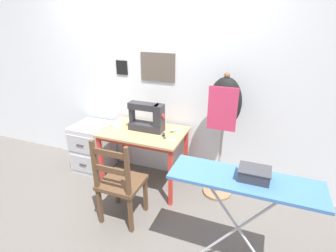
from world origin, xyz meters
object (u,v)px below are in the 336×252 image
Objects in this scene: thread_spool_mid_table at (173,131)px; filing_cabinet at (93,147)px; dress_form at (224,110)px; wooden_chair at (120,183)px; thread_spool_far_edge at (177,131)px; storage_box at (254,174)px; sewing_machine at (148,118)px; thread_spool_near_machine at (164,135)px; scissors at (167,139)px; ironing_board at (244,185)px; fabric_bowl at (117,125)px.

thread_spool_mid_table is 0.07× the size of filing_cabinet.
wooden_chair is at bearing -137.44° from dress_form.
thread_spool_far_edge is 1.24m from storage_box.
sewing_machine is 0.27m from thread_spool_near_machine.
wooden_chair reaches higher than thread_spool_far_edge.
storage_box is (1.19, -0.82, 0.06)m from sewing_machine.
thread_spool_near_machine is 0.07× the size of filing_cabinet.
thread_spool_mid_table is 1.27m from storage_box.
scissors is 0.10× the size of dress_form.
sewing_machine is 0.29× the size of dress_form.
scissors is 0.62× the size of storage_box.
ironing_board is at bearing -39.44° from scissors.
fabric_bowl is 0.62m from thread_spool_near_machine.
sewing_machine is 0.45× the size of wooden_chair.
ironing_board reaches higher than filing_cabinet.
wooden_chair is 0.65× the size of dress_form.
storage_box is (0.06, 0.02, 0.09)m from ironing_board.
wooden_chair reaches higher than thread_spool_mid_table.
ironing_board reaches higher than thread_spool_near_machine.
thread_spool_far_edge is at bearing 8.90° from sewing_machine.
filing_cabinet is 1.80m from dress_form.
thread_spool_far_edge is at bearing 74.15° from scissors.
wooden_chair is (-0.00, -0.66, -0.43)m from sewing_machine.
storage_box is (0.86, -0.88, 0.19)m from thread_spool_far_edge.
scissors is 0.17m from thread_spool_mid_table.
dress_form is (0.59, 0.18, 0.30)m from thread_spool_near_machine.
storage_box is at bearing -34.71° from sewing_machine.
storage_box is at bearing 17.58° from ironing_board.
scissors is 1.12m from ironing_board.
fabric_bowl is 0.13× the size of ironing_board.
sewing_machine is 0.66× the size of filing_cabinet.
storage_box is at bearing -36.92° from scissors.
ironing_board is 4.86× the size of storage_box.
sewing_machine is 0.83m from dress_form.
wooden_chair is at bearing 172.38° from storage_box.
thread_spool_far_edge is 0.03× the size of dress_form.
wooden_chair is at bearing -39.89° from filing_cabinet.
thread_spool_mid_table is (0.67, 0.07, -0.01)m from fabric_bowl.
thread_spool_mid_table is (0.00, 0.17, 0.01)m from scissors.
storage_box is (0.91, -0.86, 0.19)m from thread_spool_mid_table.
thread_spool_far_edge reaches higher than scissors.
sewing_machine reaches higher than thread_spool_mid_table.
dress_form is at bearing 4.13° from thread_spool_far_edge.
thread_spool_far_edge is at bearing -175.87° from dress_form.
wooden_chair is at bearing -57.85° from fabric_bowl.
scissors is 1.20m from filing_cabinet.
dress_form is 6.56× the size of storage_box.
thread_spool_mid_table is 1.00× the size of thread_spool_far_edge.
fabric_bowl is 1.78m from storage_box.
wooden_chair is 1.10m from filing_cabinet.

